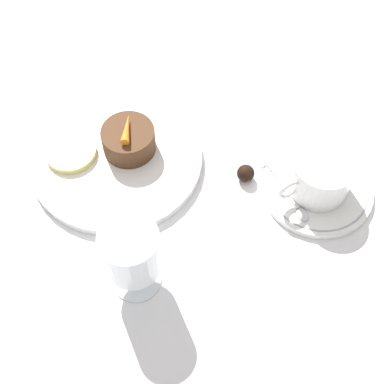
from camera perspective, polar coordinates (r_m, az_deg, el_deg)
The scene contains 11 objects.
ground_plane at distance 0.79m, azimuth -7.65°, elevation 2.68°, with size 3.00×3.00×0.00m, color white.
dinner_plate at distance 0.79m, azimuth -7.74°, elevation 3.74°, with size 0.25×0.25×0.01m.
saucer at distance 0.78m, azimuth 13.20°, elevation 0.36°, with size 0.16×0.16×0.01m.
coffee_cup at distance 0.75m, azimuth 13.55°, elevation 1.76°, with size 0.11×0.08×0.06m.
spoon at distance 0.75m, azimuth 10.43°, elevation -0.44°, with size 0.02×0.11×0.00m.
wine_glass at distance 0.63m, azimuth -6.48°, elevation -6.56°, with size 0.07×0.07×0.12m.
fork at distance 0.82m, azimuth 5.63°, elevation 6.19°, with size 0.02×0.17×0.01m.
dessert_cake at distance 0.78m, azimuth -6.78°, elevation 5.55°, with size 0.08×0.08×0.04m.
carrot_garnish at distance 0.76m, azimuth -6.98°, elevation 6.74°, with size 0.04×0.05×0.01m.
pineapple_slice at distance 0.80m, azimuth -12.79°, elevation 4.22°, with size 0.07×0.07×0.01m.
chocolate_truffle at distance 0.77m, azimuth 5.74°, elevation 2.00°, with size 0.03×0.03×0.03m.
Camera 1 is at (0.11, 0.45, 0.64)m, focal length 50.00 mm.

